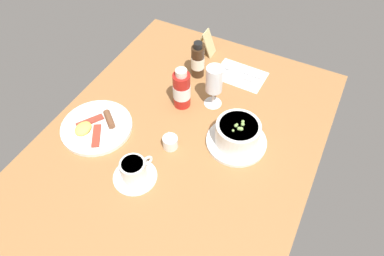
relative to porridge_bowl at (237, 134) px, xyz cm
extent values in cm
cube|color=#9E6B3D|center=(-6.91, 16.44, -5.80)|extent=(110.00, 84.00, 3.00)
cylinder|color=white|center=(0.00, 0.00, -3.70)|extent=(19.13, 19.13, 1.20)
cylinder|color=white|center=(0.00, 0.00, 0.58)|extent=(13.74, 13.74, 7.37)
cylinder|color=beige|center=(0.00, 0.00, 3.47)|extent=(11.82, 11.82, 1.60)
sphere|color=#7DA553|center=(-1.10, -1.16, 4.37)|extent=(1.29, 1.29, 1.29)
sphere|color=#7DA553|center=(0.77, -0.93, 4.37)|extent=(1.20, 1.20, 1.20)
sphere|color=#7DA553|center=(-1.29, -0.55, 4.37)|extent=(1.20, 1.20, 1.20)
sphere|color=#7DA553|center=(-0.68, 0.71, 4.37)|extent=(1.11, 1.11, 1.11)
sphere|color=#7DA553|center=(1.75, -0.57, 4.37)|extent=(1.11, 1.11, 1.11)
sphere|color=#7DA553|center=(-0.14, 0.59, 4.37)|extent=(0.87, 0.87, 0.87)
sphere|color=#7DA553|center=(-2.79, 0.73, 4.37)|extent=(0.82, 0.82, 0.82)
cube|color=white|center=(30.27, 10.75, -4.15)|extent=(13.35, 18.89, 0.30)
cube|color=silver|center=(29.07, 9.75, -3.75)|extent=(1.66, 14.03, 0.50)
cube|color=silver|center=(29.07, 17.55, -3.75)|extent=(2.32, 3.67, 0.40)
cube|color=silver|center=(31.87, 9.75, -3.75)|extent=(1.42, 13.03, 0.50)
ellipsoid|color=silver|center=(31.87, 16.75, -3.70)|extent=(2.40, 4.00, 0.60)
cylinder|color=white|center=(-25.27, 21.70, -3.85)|extent=(12.99, 12.99, 0.90)
cylinder|color=white|center=(-25.27, 21.70, -0.31)|extent=(7.41, 7.41, 6.19)
cylinder|color=#3B2315|center=(-25.27, 21.70, 2.28)|extent=(6.29, 6.29, 1.00)
torus|color=white|center=(-21.04, 19.66, 0.00)|extent=(3.59, 2.28, 3.60)
cylinder|color=white|center=(-10.66, 17.90, -2.27)|extent=(4.76, 4.76, 4.07)
cone|color=white|center=(-8.96, 19.21, -0.72)|extent=(2.81, 2.70, 2.33)
cylinder|color=white|center=(12.42, 13.88, -4.10)|extent=(6.16, 6.16, 0.40)
cylinder|color=white|center=(12.42, 13.88, -0.83)|extent=(0.80, 0.80, 6.14)
cylinder|color=white|center=(12.42, 13.88, 6.91)|extent=(5.62, 5.62, 9.34)
cylinder|color=#E7EAC0|center=(12.42, 13.88, 5.51)|extent=(4.61, 4.61, 5.60)
cylinder|color=#382314|center=(23.55, 25.31, 1.84)|extent=(4.81, 4.81, 12.29)
cylinder|color=#EEE6CD|center=(23.55, 25.31, 1.60)|extent=(4.91, 4.91, 4.67)
cylinder|color=black|center=(23.55, 25.31, 9.05)|extent=(3.13, 3.13, 2.13)
cylinder|color=#B21E19|center=(7.31, 23.29, 2.30)|extent=(5.88, 5.88, 13.21)
cylinder|color=white|center=(7.31, 23.29, 2.04)|extent=(6.00, 6.00, 5.02)
cylinder|color=silver|center=(7.31, 23.29, 9.99)|extent=(3.82, 3.82, 2.16)
cylinder|color=white|center=(-15.15, 43.04, -3.60)|extent=(23.21, 23.21, 1.40)
cube|color=#9B3828|center=(-18.71, 40.27, -2.60)|extent=(8.90, 6.80, 0.60)
cube|color=#933828|center=(-14.75, 45.86, -2.60)|extent=(8.85, 6.93, 0.60)
cylinder|color=brown|center=(-11.67, 40.14, -1.70)|extent=(6.14, 6.81, 2.20)
ellipsoid|color=#F2D859|center=(-18.63, 45.36, -1.90)|extent=(6.00, 4.80, 2.40)
cube|color=tan|center=(36.71, 30.32, 0.56)|extent=(5.38, 3.90, 9.86)
cube|color=tan|center=(36.71, 26.79, 0.56)|extent=(5.38, 3.90, 9.86)
camera|label=1|loc=(-66.80, -18.10, 84.35)|focal=32.83mm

